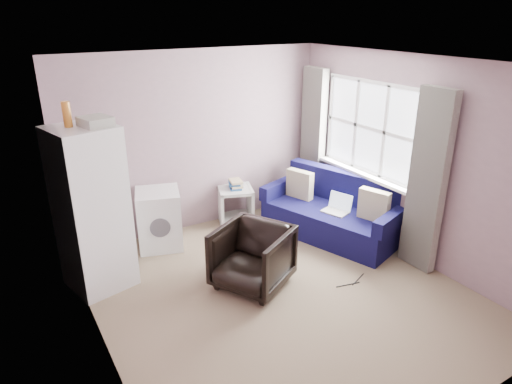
# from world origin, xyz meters

# --- Properties ---
(room) EXTENTS (3.84, 4.24, 2.54)m
(room) POSITION_xyz_m (0.02, 0.01, 1.25)
(room) COLOR #7D6851
(room) RESTS_ON ground
(armchair) EXTENTS (1.00, 1.02, 0.79)m
(armchair) POSITION_xyz_m (-0.19, 0.29, 0.39)
(armchair) COLOR black
(armchair) RESTS_ON ground
(fridge) EXTENTS (0.78, 0.77, 2.11)m
(fridge) POSITION_xyz_m (-1.67, 1.22, 0.94)
(fridge) COLOR silver
(fridge) RESTS_ON ground
(washing_machine) EXTENTS (0.69, 0.69, 0.78)m
(washing_machine) POSITION_xyz_m (-0.76, 1.74, 0.41)
(washing_machine) COLOR silver
(washing_machine) RESTS_ON ground
(side_table) EXTENTS (0.63, 0.63, 0.67)m
(side_table) POSITION_xyz_m (0.46, 1.88, 0.31)
(side_table) COLOR #B8B8B4
(side_table) RESTS_ON ground
(sofa) EXTENTS (1.42, 2.08, 0.85)m
(sofa) POSITION_xyz_m (1.45, 0.82, 0.31)
(sofa) COLOR #0F0E41
(sofa) RESTS_ON ground
(window_dressing) EXTENTS (0.17, 2.62, 2.18)m
(window_dressing) POSITION_xyz_m (1.78, 0.70, 1.11)
(window_dressing) COLOR white
(window_dressing) RESTS_ON ground
(floor_cables) EXTENTS (0.47, 0.13, 0.01)m
(floor_cables) POSITION_xyz_m (0.84, -0.28, 0.01)
(floor_cables) COLOR black
(floor_cables) RESTS_ON ground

